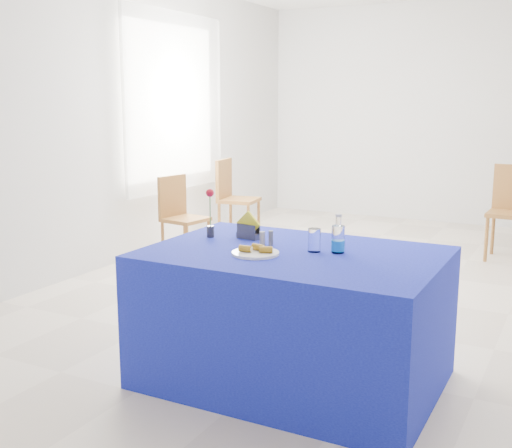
{
  "coord_description": "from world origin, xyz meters",
  "views": [
    {
      "loc": [
        1.55,
        -4.94,
        1.59
      ],
      "look_at": [
        -0.03,
        -1.92,
        0.92
      ],
      "focal_mm": 45.0,
      "sensor_mm": 36.0,
      "label": 1
    }
  ],
  "objects": [
    {
      "name": "blue_table",
      "position": [
        0.14,
        -1.79,
        0.38
      ],
      "size": [
        1.6,
        1.1,
        0.76
      ],
      "color": "#0F158B",
      "rests_on": "floor"
    },
    {
      "name": "salt_shaker",
      "position": [
        -0.07,
        -1.76,
        0.8
      ],
      "size": [
        0.03,
        0.03,
        0.08
      ],
      "primitive_type": "cylinder",
      "color": "slate",
      "rests_on": "blue_table"
    },
    {
      "name": "chair_win_b",
      "position": [
        -2.04,
        1.34,
        0.53
      ],
      "size": [
        0.46,
        0.46,
        0.91
      ],
      "rotation": [
        0.0,
        0.0,
        1.71
      ],
      "color": "olive",
      "rests_on": "floor"
    },
    {
      "name": "napkin_holder",
      "position": [
        -0.23,
        -1.62,
        0.81
      ],
      "size": [
        0.16,
        0.08,
        0.17
      ],
      "color": "#3A3A40",
      "rests_on": "blue_table"
    },
    {
      "name": "rose_vase",
      "position": [
        -0.46,
        -1.69,
        0.9
      ],
      "size": [
        0.05,
        0.05,
        0.3
      ],
      "color": "#26262B",
      "rests_on": "blue_table"
    },
    {
      "name": "water_bottle",
      "position": [
        0.37,
        -1.71,
        0.83
      ],
      "size": [
        0.07,
        0.07,
        0.21
      ],
      "color": "silver",
      "rests_on": "blue_table"
    },
    {
      "name": "chair_bg_left",
      "position": [
        0.9,
        1.84,
        0.54
      ],
      "size": [
        0.43,
        0.43,
        0.94
      ],
      "rotation": [
        0.0,
        0.0,
        -0.03
      ],
      "color": "olive",
      "rests_on": "floor"
    },
    {
      "name": "plate",
      "position": [
        -0.01,
        -1.95,
        0.77
      ],
      "size": [
        0.26,
        0.26,
        0.01
      ],
      "primitive_type": "cylinder",
      "color": "white",
      "rests_on": "blue_table"
    },
    {
      "name": "window_pane",
      "position": [
        -2.47,
        0.8,
        1.55
      ],
      "size": [
        0.04,
        1.5,
        1.6
      ],
      "primitive_type": "cube",
      "color": "white",
      "rests_on": "room_shell"
    },
    {
      "name": "room_shell",
      "position": [
        0.0,
        0.0,
        1.75
      ],
      "size": [
        7.0,
        7.0,
        7.0
      ],
      "color": "silver",
      "rests_on": "ground"
    },
    {
      "name": "chair_win_a",
      "position": [
        -2.02,
        0.26,
        0.49
      ],
      "size": [
        0.43,
        0.43,
        0.84
      ],
      "rotation": [
        0.0,
        0.0,
        1.42
      ],
      "color": "olive",
      "rests_on": "floor"
    },
    {
      "name": "floor",
      "position": [
        0.0,
        0.0,
        0.0
      ],
      "size": [
        7.0,
        7.0,
        0.0
      ],
      "primitive_type": "plane",
      "color": "beige",
      "rests_on": "ground"
    },
    {
      "name": "drinking_glass",
      "position": [
        0.25,
        -1.75,
        0.82
      ],
      "size": [
        0.07,
        0.07,
        0.13
      ],
      "primitive_type": "cylinder",
      "color": "white",
      "rests_on": "blue_table"
    },
    {
      "name": "pepper_shaker",
      "position": [
        -0.04,
        -1.72,
        0.8
      ],
      "size": [
        0.03,
        0.03,
        0.08
      ],
      "primitive_type": "cylinder",
      "color": "#5D5E62",
      "rests_on": "blue_table"
    },
    {
      "name": "curtain",
      "position": [
        -2.4,
        0.8,
        1.55
      ],
      "size": [
        0.04,
        1.75,
        1.85
      ],
      "primitive_type": "cube",
      "color": "white",
      "rests_on": "room_shell"
    },
    {
      "name": "banana_pieces",
      "position": [
        -0.0,
        -1.95,
        0.79
      ],
      "size": [
        0.18,
        0.11,
        0.04
      ],
      "color": "gold",
      "rests_on": "plate"
    }
  ]
}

